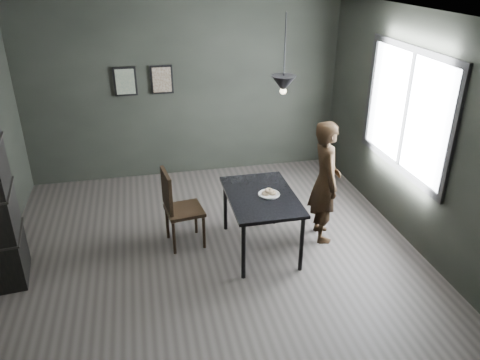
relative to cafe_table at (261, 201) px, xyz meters
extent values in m
plane|color=#36312E|center=(-0.60, 0.00, -0.67)|extent=(5.00, 5.00, 0.00)
cube|color=black|center=(-0.60, 2.50, 0.73)|extent=(5.00, 0.10, 2.80)
cube|color=silver|center=(-0.60, 0.00, 2.13)|extent=(5.00, 5.00, 0.02)
cube|color=white|center=(1.88, 0.20, 0.93)|extent=(0.02, 1.80, 1.40)
cube|color=black|center=(1.87, 0.20, 0.93)|extent=(0.04, 1.96, 1.56)
cube|color=black|center=(0.00, 0.00, 0.06)|extent=(0.80, 1.20, 0.04)
cylinder|color=black|center=(-0.34, -0.54, -0.32)|extent=(0.05, 0.05, 0.71)
cylinder|color=black|center=(0.34, -0.54, -0.32)|extent=(0.05, 0.05, 0.71)
cylinder|color=black|center=(-0.34, 0.54, -0.32)|extent=(0.05, 0.05, 0.71)
cylinder|color=black|center=(0.34, 0.54, -0.32)|extent=(0.05, 0.05, 0.71)
cylinder|color=white|center=(0.09, -0.02, 0.08)|extent=(0.23, 0.23, 0.01)
torus|color=#F8ECC1|center=(0.13, -0.03, 0.11)|extent=(0.10, 0.10, 0.04)
torus|color=#F8ECC1|center=(0.05, -0.02, 0.11)|extent=(0.10, 0.10, 0.04)
torus|color=#F8ECC1|center=(0.09, -0.02, 0.14)|extent=(0.12, 0.12, 0.05)
imported|color=black|center=(0.85, 0.11, 0.12)|extent=(0.45, 0.62, 1.58)
cube|color=black|center=(-0.90, 0.32, -0.20)|extent=(0.50, 0.50, 0.04)
cube|color=black|center=(-1.10, 0.29, 0.11)|extent=(0.10, 0.44, 0.48)
cylinder|color=black|center=(-1.06, 0.11, -0.46)|extent=(0.04, 0.04, 0.43)
cylinder|color=black|center=(-0.68, 0.16, -0.46)|extent=(0.04, 0.04, 0.43)
cylinder|color=black|center=(-1.11, 0.48, -0.46)|extent=(0.04, 0.04, 0.43)
cylinder|color=black|center=(-0.74, 0.53, -0.46)|extent=(0.04, 0.04, 0.43)
cylinder|color=black|center=(0.25, 0.10, 1.75)|extent=(0.01, 0.01, 0.75)
cone|color=black|center=(0.25, 0.10, 1.38)|extent=(0.28, 0.28, 0.18)
sphere|color=#FFE0B2|center=(0.25, 0.10, 1.30)|extent=(0.07, 0.07, 0.07)
cube|color=black|center=(-1.50, 2.47, 0.93)|extent=(0.34, 0.03, 0.44)
cube|color=#446052|center=(-1.50, 2.45, 0.93)|extent=(0.28, 0.01, 0.38)
cube|color=black|center=(-0.95, 2.47, 0.93)|extent=(0.34, 0.03, 0.44)
cube|color=brown|center=(-0.95, 2.45, 0.93)|extent=(0.28, 0.01, 0.38)
camera|label=1|loc=(-1.31, -4.77, 2.65)|focal=35.00mm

